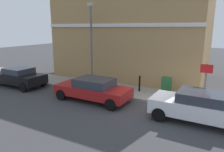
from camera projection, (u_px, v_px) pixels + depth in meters
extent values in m
plane|color=#38383A|center=(152.00, 108.00, 11.26)|extent=(80.00, 80.00, 0.00)
cube|color=gray|center=(83.00, 84.00, 15.67)|extent=(2.56, 30.00, 0.15)
cube|color=#9E7A4C|center=(133.00, 34.00, 18.04)|extent=(7.04, 12.01, 7.45)
cube|color=silver|center=(114.00, 25.00, 14.84)|extent=(0.12, 12.01, 0.24)
cube|color=silver|center=(201.00, 109.00, 9.45)|extent=(1.88, 4.47, 0.67)
cube|color=#2D333D|center=(201.00, 97.00, 9.34)|extent=(1.61, 2.01, 0.45)
cylinder|color=black|center=(159.00, 115.00, 9.62)|extent=(0.24, 0.65, 0.64)
cylinder|color=black|center=(169.00, 103.00, 11.04)|extent=(0.24, 0.65, 0.64)
cube|color=maroon|center=(93.00, 91.00, 12.32)|extent=(1.83, 4.51, 0.56)
cube|color=#2D333D|center=(94.00, 83.00, 12.15)|extent=(1.59, 2.17, 0.49)
cylinder|color=black|center=(61.00, 95.00, 12.48)|extent=(0.23, 0.64, 0.64)
cylinder|color=black|center=(79.00, 88.00, 13.90)|extent=(0.23, 0.64, 0.64)
cylinder|color=black|center=(111.00, 105.00, 10.87)|extent=(0.23, 0.64, 0.64)
cylinder|color=black|center=(125.00, 96.00, 12.29)|extent=(0.23, 0.64, 0.64)
cube|color=black|center=(19.00, 78.00, 15.34)|extent=(1.81, 4.16, 0.66)
cube|color=#2D333D|center=(19.00, 71.00, 15.18)|extent=(1.58, 1.80, 0.43)
cylinder|color=black|center=(15.00, 77.00, 16.85)|extent=(0.23, 0.64, 0.64)
cylinder|color=black|center=(23.00, 87.00, 13.99)|extent=(0.23, 0.64, 0.64)
cylinder|color=black|center=(43.00, 82.00, 15.41)|extent=(0.23, 0.64, 0.64)
cube|color=#1E4C28|center=(166.00, 87.00, 12.74)|extent=(0.40, 0.55, 1.15)
cube|color=#333333|center=(166.00, 95.00, 12.86)|extent=(0.46, 0.61, 0.08)
cylinder|color=black|center=(140.00, 84.00, 13.66)|extent=(0.12, 0.12, 0.95)
sphere|color=black|center=(140.00, 77.00, 13.55)|extent=(0.14, 0.14, 0.14)
cylinder|color=#59595B|center=(205.00, 86.00, 10.75)|extent=(0.08, 0.08, 2.30)
cube|color=white|center=(207.00, 69.00, 10.53)|extent=(0.03, 0.56, 0.40)
cube|color=red|center=(207.00, 69.00, 10.52)|extent=(0.01, 0.60, 0.44)
cylinder|color=#59595B|center=(91.00, 47.00, 14.90)|extent=(0.14, 0.14, 5.50)
cube|color=#A5A599|center=(91.00, 4.00, 14.25)|extent=(0.20, 0.44, 0.20)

